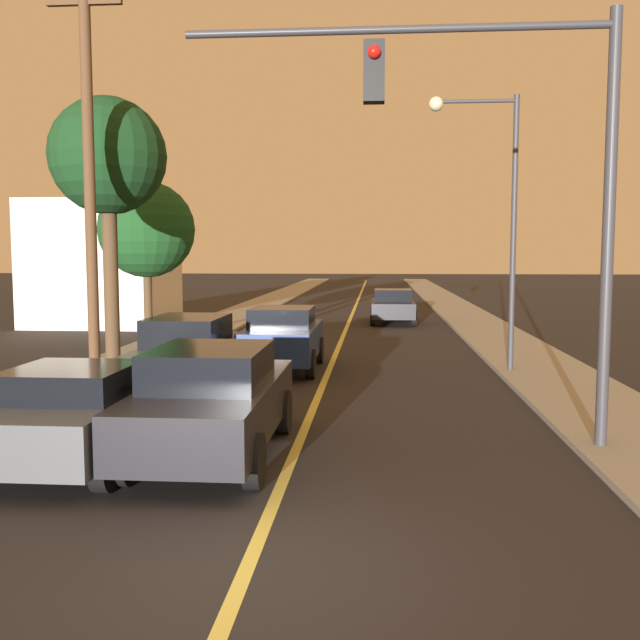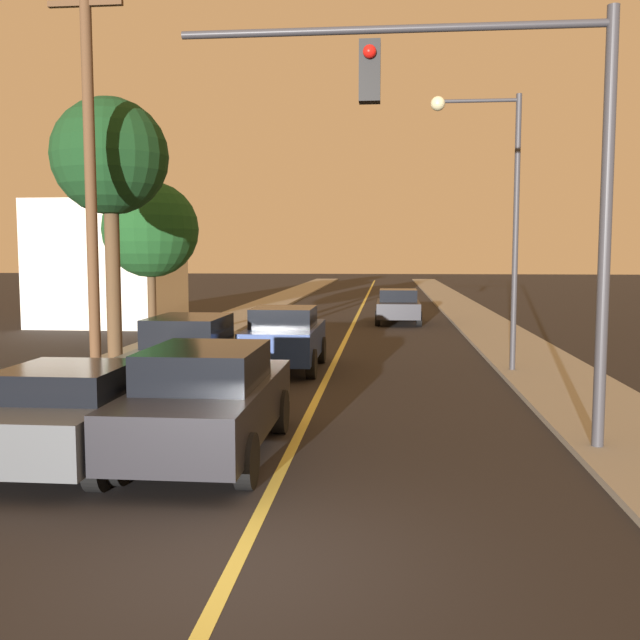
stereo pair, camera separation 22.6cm
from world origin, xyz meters
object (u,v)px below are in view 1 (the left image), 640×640
object	(u,v)px
tree_left_near	(146,230)
streetlamp_right	(492,193)
traffic_signal_mast	(505,148)
domed_building_left	(103,253)
car_outer_lane_front	(76,412)
car_near_lane_front	(213,400)
car_near_lane_second	(283,338)
car_far_oncoming	(393,306)
utility_pole_left	(89,178)
car_outer_lane_second	(190,350)
tree_left_far	(108,159)

from	to	relation	value
tree_left_near	streetlamp_right	bearing A→B (deg)	-21.34
traffic_signal_mast	streetlamp_right	size ratio (longest dim) A/B	0.95
domed_building_left	car_outer_lane_front	bearing A→B (deg)	-69.72
car_near_lane_front	domed_building_left	size ratio (longest dim) A/B	0.63
car_near_lane_second	car_far_oncoming	size ratio (longest dim) A/B	1.06
car_near_lane_front	utility_pole_left	world-z (taller)	utility_pole_left
car_outer_lane_second	tree_left_near	bearing A→B (deg)	115.96
car_far_oncoming	tree_left_far	size ratio (longest dim) A/B	0.58
car_near_lane_front	car_near_lane_second	distance (m)	7.98
car_outer_lane_second	car_far_oncoming	world-z (taller)	car_outer_lane_second
car_outer_lane_second	car_near_lane_second	bearing A→B (deg)	49.69
car_far_oncoming	traffic_signal_mast	size ratio (longest dim) A/B	0.59
car_near_lane_second	tree_left_near	xyz separation A→B (m)	(-4.87, 3.92, 2.93)
utility_pole_left	domed_building_left	world-z (taller)	utility_pole_left
car_near_lane_second	streetlamp_right	distance (m)	6.44
traffic_signal_mast	streetlamp_right	world-z (taller)	streetlamp_right
car_far_oncoming	car_outer_lane_front	bearing A→B (deg)	76.79
utility_pole_left	traffic_signal_mast	bearing A→B (deg)	-25.82
car_near_lane_second	traffic_signal_mast	bearing A→B (deg)	-59.21
tree_left_far	traffic_signal_mast	bearing A→B (deg)	-35.69
car_outer_lane_front	tree_left_far	xyz separation A→B (m)	(-2.22, 7.28, 4.57)
car_near_lane_second	car_outer_lane_front	distance (m)	8.70
car_near_lane_second	streetlamp_right	xyz separation A→B (m)	(5.27, -0.04, 3.69)
car_near_lane_second	car_outer_lane_second	distance (m)	2.91
car_near_lane_second	streetlamp_right	bearing A→B (deg)	-0.45
car_near_lane_front	tree_left_far	size ratio (longest dim) A/B	0.70
utility_pole_left	tree_left_far	xyz separation A→B (m)	(-0.42, 2.18, 0.68)
traffic_signal_mast	utility_pole_left	size ratio (longest dim) A/B	0.75
streetlamp_right	utility_pole_left	size ratio (longest dim) A/B	0.78
traffic_signal_mast	tree_left_near	size ratio (longest dim) A/B	1.25
car_near_lane_second	tree_left_near	distance (m)	6.90
tree_left_near	domed_building_left	distance (m)	8.73
car_outer_lane_front	utility_pole_left	bearing A→B (deg)	109.41
car_near_lane_second	car_outer_lane_second	xyz separation A→B (m)	(-1.88, -2.22, -0.05)
car_near_lane_front	streetlamp_right	distance (m)	10.22
car_near_lane_front	car_far_oncoming	size ratio (longest dim) A/B	1.21
car_near_lane_second	domed_building_left	distance (m)	14.88
car_outer_lane_second	streetlamp_right	xyz separation A→B (m)	(7.16, 2.18, 3.74)
car_outer_lane_front	domed_building_left	size ratio (longest dim) A/B	0.51
car_outer_lane_front	utility_pole_left	size ratio (longest dim) A/B	0.44
car_far_oncoming	domed_building_left	distance (m)	12.66
utility_pole_left	domed_building_left	bearing A→B (deg)	110.58
traffic_signal_mast	tree_left_far	size ratio (longest dim) A/B	0.97
streetlamp_right	utility_pole_left	world-z (taller)	utility_pole_left
traffic_signal_mast	utility_pole_left	bearing A→B (deg)	154.18
streetlamp_right	utility_pole_left	distance (m)	9.56
car_far_oncoming	traffic_signal_mast	xyz separation A→B (m)	(1.21, -20.09, 3.86)
streetlamp_right	car_near_lane_front	bearing A→B (deg)	-123.60
streetlamp_right	tree_left_near	world-z (taller)	streetlamp_right
traffic_signal_mast	tree_left_near	xyz separation A→B (m)	(-9.20, 11.18, -0.83)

